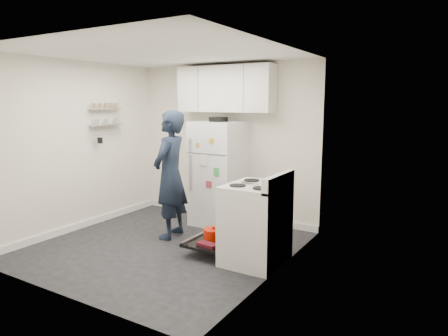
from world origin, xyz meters
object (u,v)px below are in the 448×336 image
Objects in this scene: person at (170,175)px; electric_range at (255,224)px; open_oven_door at (213,238)px; refrigerator at (219,173)px.

electric_range is at bearing 70.79° from person.
person reaches higher than open_oven_door.
person is at bearing -105.80° from refrigerator.
electric_range is 0.66× the size of refrigerator.
open_oven_door is 1.39m from refrigerator.
open_oven_door is 0.42× the size of refrigerator.
electric_range is 0.66m from open_oven_door.
open_oven_door is at bearing -61.55° from refrigerator.
electric_range is 0.61× the size of person.
electric_range reaches higher than open_oven_door.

